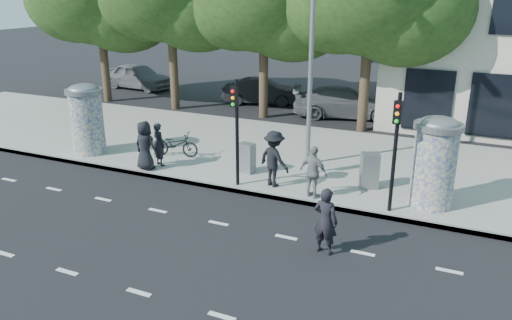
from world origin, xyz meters
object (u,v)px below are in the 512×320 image
at_px(man_road, 326,221).
at_px(cabinet_left, 247,158).
at_px(ad_column_left, 87,117).
at_px(ped_b, 159,144).
at_px(traffic_pole_far, 396,141).
at_px(bicycle, 175,144).
at_px(car_mid, 261,91).
at_px(cabinet_right, 369,171).
at_px(car_left, 138,76).
at_px(ped_d, 274,159).
at_px(ped_e, 313,172).
at_px(car_right, 345,102).
at_px(traffic_pole_near, 236,122).
at_px(ad_column_right, 435,160).
at_px(ped_a, 145,146).
at_px(street_lamp, 311,31).

distance_m(man_road, cabinet_left, 5.54).
bearing_deg(ad_column_left, ped_b, -1.97).
xyz_separation_m(traffic_pole_far, bicycle, (-8.17, 1.66, -1.62)).
relative_size(man_road, car_mid, 0.40).
height_order(cabinet_left, cabinet_right, cabinet_right).
bearing_deg(car_mid, car_left, 67.47).
bearing_deg(ped_d, cabinet_right, -135.56).
bearing_deg(ped_b, car_left, -26.90).
xyz_separation_m(man_road, cabinet_right, (0.18, 4.22, -0.13)).
xyz_separation_m(cabinet_left, car_left, (-12.86, 11.23, 0.13)).
relative_size(ped_b, car_mid, 0.37).
distance_m(ped_e, cabinet_left, 2.96).
height_order(cabinet_left, car_right, car_right).
xyz_separation_m(traffic_pole_near, bicycle, (-3.37, 1.66, -1.62)).
height_order(man_road, cabinet_right, man_road).
bearing_deg(traffic_pole_near, ped_e, 1.30).
distance_m(ped_d, bicycle, 4.63).
xyz_separation_m(bicycle, car_mid, (-0.82, 9.97, 0.08)).
bearing_deg(man_road, ad_column_right, -109.88).
height_order(ped_d, car_mid, ped_d).
distance_m(ad_column_right, man_road, 4.24).
relative_size(ad_column_left, man_road, 1.56).
xyz_separation_m(ped_b, man_road, (7.05, -3.32, -0.08)).
distance_m(traffic_pole_near, ped_b, 3.63).
height_order(ped_e, car_left, ped_e).
xyz_separation_m(bicycle, car_left, (-9.68, 10.78, 0.18)).
height_order(traffic_pole_near, bicycle, traffic_pole_near).
height_order(traffic_pole_far, ped_a, traffic_pole_far).
xyz_separation_m(ped_a, cabinet_left, (3.34, 1.15, -0.34)).
height_order(ad_column_left, traffic_pole_far, traffic_pole_far).
distance_m(traffic_pole_far, car_left, 21.80).
relative_size(bicycle, car_mid, 0.42).
distance_m(traffic_pole_far, cabinet_left, 5.37).
height_order(car_left, car_mid, car_left).
height_order(bicycle, cabinet_right, cabinet_right).
distance_m(ped_b, car_left, 15.32).
distance_m(cabinet_right, car_left, 20.17).
xyz_separation_m(traffic_pole_far, cabinet_left, (-4.99, 1.20, -1.57)).
bearing_deg(car_left, ad_column_left, -145.03).
distance_m(cabinet_right, car_right, 9.63).
bearing_deg(car_mid, car_right, -119.08).
distance_m(traffic_pole_far, bicycle, 8.49).
bearing_deg(street_lamp, man_road, -67.41).
bearing_deg(car_left, ped_b, -134.47).
distance_m(traffic_pole_far, ped_e, 2.62).
bearing_deg(ped_e, traffic_pole_near, 18.10).
bearing_deg(traffic_pole_far, street_lamp, 140.12).
relative_size(ad_column_right, ped_b, 1.71).
xyz_separation_m(traffic_pole_far, car_mid, (-8.98, 11.63, -1.54)).
xyz_separation_m(ped_e, man_road, (1.20, -2.78, -0.11)).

